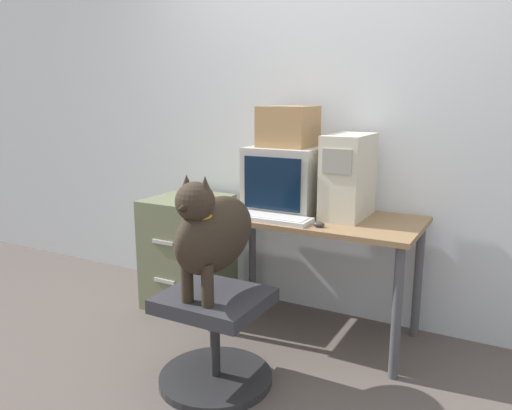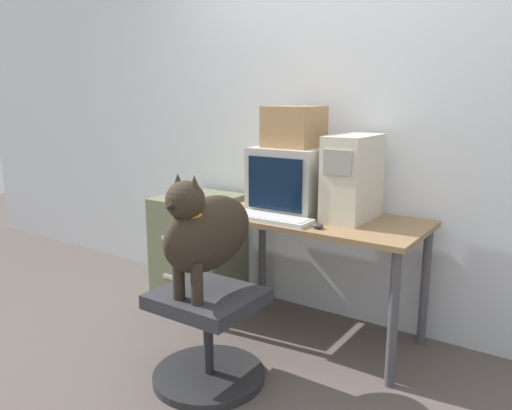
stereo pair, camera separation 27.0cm
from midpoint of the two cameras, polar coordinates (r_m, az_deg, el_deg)
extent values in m
plane|color=#564C47|center=(2.90, 6.46, -16.96)|extent=(12.00, 12.00, 0.00)
cube|color=silver|center=(3.17, 13.05, 9.91)|extent=(8.00, 0.05, 2.60)
cube|color=olive|center=(2.90, 9.73, -1.73)|extent=(1.22, 0.63, 0.03)
cylinder|color=#4C4C51|center=(3.06, -2.27, -7.99)|extent=(0.05, 0.05, 0.71)
cylinder|color=#4C4C51|center=(2.60, 18.37, -12.41)|extent=(0.05, 0.05, 0.71)
cylinder|color=#4C4C51|center=(3.48, 2.96, -5.51)|extent=(0.05, 0.05, 0.71)
cylinder|color=#4C4C51|center=(3.08, 21.19, -8.73)|extent=(0.05, 0.05, 0.71)
cube|color=#B7B2A8|center=(3.01, 6.88, 2.94)|extent=(0.43, 0.41, 0.39)
cube|color=black|center=(2.83, 4.87, 2.38)|extent=(0.35, 0.01, 0.30)
cube|color=beige|center=(2.86, 13.68, 3.04)|extent=(0.22, 0.40, 0.47)
cube|color=#9E998E|center=(2.65, 12.19, 4.75)|extent=(0.16, 0.01, 0.13)
cube|color=silver|center=(2.79, 4.58, -1.58)|extent=(0.47, 0.16, 0.02)
cube|color=silver|center=(2.79, 4.59, -1.30)|extent=(0.43, 0.13, 0.00)
ellipsoid|color=#333333|center=(2.65, 9.99, -2.41)|extent=(0.06, 0.05, 0.03)
cylinder|color=#262628|center=(2.69, -2.36, -18.94)|extent=(0.57, 0.57, 0.04)
cylinder|color=#262628|center=(2.59, -2.40, -15.12)|extent=(0.05, 0.05, 0.36)
cube|color=#2D2D33|center=(2.50, -2.45, -10.70)|extent=(0.49, 0.45, 0.07)
ellipsoid|color=#33281E|center=(2.41, -2.16, -3.30)|extent=(0.21, 0.60, 0.37)
cylinder|color=#33281E|center=(2.38, -5.61, -8.42)|extent=(0.06, 0.06, 0.20)
cylinder|color=#33281E|center=(2.31, -3.42, -9.01)|extent=(0.06, 0.06, 0.20)
sphere|color=#33281E|center=(2.24, -4.70, 0.50)|extent=(0.18, 0.18, 0.18)
cone|color=black|center=(2.18, -6.03, -0.20)|extent=(0.08, 0.09, 0.08)
cone|color=#33281E|center=(2.26, -5.56, 2.59)|extent=(0.06, 0.06, 0.08)
cone|color=#33281E|center=(2.20, -3.58, 2.35)|extent=(0.06, 0.06, 0.08)
torus|color=orange|center=(2.27, -4.31, -1.07)|extent=(0.13, 0.13, 0.02)
cube|color=#6B7251|center=(3.50, -4.29, -5.05)|extent=(0.47, 0.53, 0.75)
cube|color=beige|center=(3.26, -7.34, -4.01)|extent=(0.16, 0.01, 0.02)
cube|color=beige|center=(3.34, -7.22, -8.32)|extent=(0.16, 0.01, 0.02)
cube|color=#A87F51|center=(2.98, 7.03, 8.87)|extent=(0.30, 0.30, 0.24)
cube|color=beige|center=(2.98, 7.09, 11.17)|extent=(0.04, 0.29, 0.00)
camera|label=1|loc=(0.14, -87.14, 0.62)|focal=35.00mm
camera|label=2|loc=(0.14, 92.86, -0.62)|focal=35.00mm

